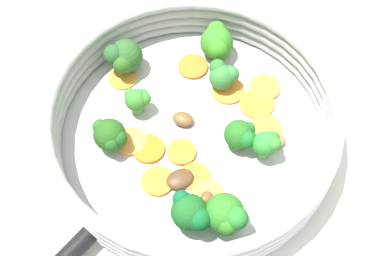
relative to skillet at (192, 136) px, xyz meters
name	(u,v)px	position (x,y,z in m)	size (l,w,h in m)	color
ground_plane	(192,138)	(0.00, 0.00, -0.01)	(4.00, 4.00, 0.00)	silver
skillet	(192,136)	(0.00, 0.00, 0.00)	(0.36, 0.36, 0.01)	#B2B5B7
skillet_rim_wall	(192,121)	(0.00, 0.00, 0.04)	(0.37, 0.37, 0.06)	#ACB1B4
skillet_rivet_left	(77,204)	(-0.01, 0.17, 0.01)	(0.01, 0.01, 0.01)	#B3B1B4
skillet_rivet_right	(127,247)	(-0.09, 0.15, 0.01)	(0.01, 0.01, 0.01)	#B1B6B9
carrot_slice_0	(123,78)	(0.13, 0.03, 0.01)	(0.04, 0.04, 0.00)	orange
carrot_slice_1	(228,90)	(0.03, -0.08, 0.01)	(0.05, 0.05, 0.00)	orange
carrot_slice_2	(149,149)	(0.01, 0.06, 0.01)	(0.04, 0.04, 0.01)	orange
carrot_slice_3	(131,141)	(0.03, 0.07, 0.01)	(0.04, 0.04, 0.01)	#F6963F
carrot_slice_4	(193,67)	(0.09, -0.06, 0.01)	(0.04, 0.04, 0.01)	orange
carrot_slice_5	(266,129)	(-0.05, -0.09, 0.01)	(0.04, 0.04, 0.00)	orange
carrot_slice_6	(195,176)	(-0.06, 0.03, 0.01)	(0.04, 0.04, 0.00)	orange
carrot_slice_7	(257,104)	(-0.01, -0.10, 0.01)	(0.05, 0.05, 0.00)	orange
carrot_slice_8	(265,87)	(0.01, -0.12, 0.01)	(0.04, 0.04, 0.00)	#F99C36
carrot_slice_9	(182,152)	(-0.02, 0.03, 0.01)	(0.04, 0.04, 0.01)	orange
carrot_slice_10	(208,195)	(-0.09, 0.03, 0.01)	(0.04, 0.04, 0.00)	#F8943F
carrot_slice_11	(158,181)	(-0.04, 0.07, 0.01)	(0.04, 0.04, 0.01)	orange
broccoli_floret_0	(267,144)	(-0.08, -0.06, 0.03)	(0.03, 0.04, 0.04)	#7DA663
broccoli_floret_1	(110,135)	(0.04, 0.10, 0.03)	(0.05, 0.04, 0.05)	#6F9A5D
broccoli_floret_2	(226,215)	(-0.13, 0.04, 0.04)	(0.05, 0.05, 0.05)	#71A559
broccoli_floret_3	(241,135)	(-0.05, -0.04, 0.03)	(0.04, 0.04, 0.04)	#89A86B
broccoli_floret_4	(223,75)	(0.04, -0.08, 0.03)	(0.04, 0.04, 0.04)	#638D47
broccoli_floret_5	(137,100)	(0.07, 0.04, 0.03)	(0.03, 0.03, 0.04)	#6BA556
broccoli_floret_6	(190,212)	(-0.10, 0.07, 0.04)	(0.05, 0.04, 0.05)	#86A85F
broccoli_floret_7	(217,42)	(0.09, -0.10, 0.03)	(0.06, 0.05, 0.05)	#74A351
broccoli_floret_8	(124,57)	(0.14, 0.02, 0.03)	(0.05, 0.05, 0.05)	#78A75F
mushroom_piece_0	(180,179)	(-0.05, 0.05, 0.01)	(0.04, 0.03, 0.01)	brown
mushroom_piece_1	(184,118)	(0.02, 0.00, 0.01)	(0.03, 0.02, 0.01)	brown
mushroom_piece_2	(274,140)	(-0.07, -0.08, 0.01)	(0.03, 0.02, 0.01)	olive
mushroom_piece_3	(206,198)	(-0.09, 0.04, 0.01)	(0.02, 0.02, 0.01)	brown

